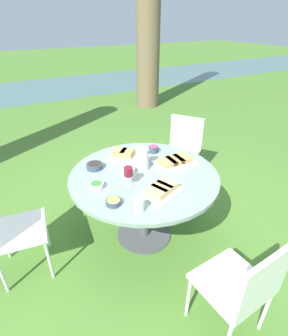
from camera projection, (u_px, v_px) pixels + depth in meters
ground_plane at (144, 234)px, 2.79m from camera, size 40.00×40.00×0.00m
river_strip at (31, 90)px, 8.27m from camera, size 40.00×3.25×0.01m
dining_table at (144, 183)px, 2.47m from camera, size 1.38×1.38×0.76m
chair_near_left at (7, 226)px, 2.14m from camera, size 0.48×0.49×0.89m
chair_near_right at (243, 285)px, 1.67m from camera, size 0.46×0.44×0.89m
chair_far_back at (183, 145)px, 3.49m from camera, size 0.60×0.60×0.89m
water_pitcher at (143, 159)px, 2.45m from camera, size 0.12×0.12×0.21m
wine_glass at (128, 172)px, 2.19m from camera, size 0.08×0.08×0.17m
platter_bread_main at (175, 161)px, 2.57m from camera, size 0.40×0.26×0.06m
platter_charcuterie at (125, 155)px, 2.68m from camera, size 0.39×0.39×0.08m
platter_sandwich_side at (162, 190)px, 2.13m from camera, size 0.38×0.34×0.07m
bowl_fries at (114, 202)px, 2.01m from camera, size 0.12×0.12×0.04m
bowl_salad at (97, 185)px, 2.20m from camera, size 0.12×0.12×0.04m
bowl_olives at (95, 166)px, 2.48m from camera, size 0.15×0.15×0.05m
bowl_dip_red at (153, 149)px, 2.79m from camera, size 0.11×0.11×0.07m
bowl_dip_cream at (128, 171)px, 2.39m from camera, size 0.13×0.13×0.06m
cup_water_near at (139, 205)px, 1.93m from camera, size 0.08×0.08×0.10m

